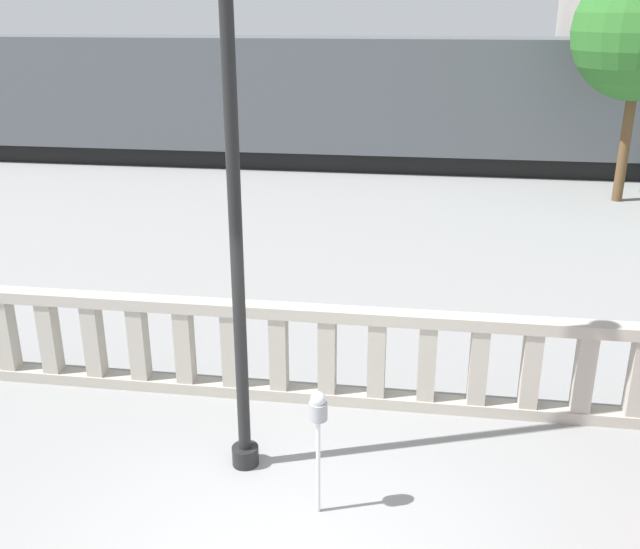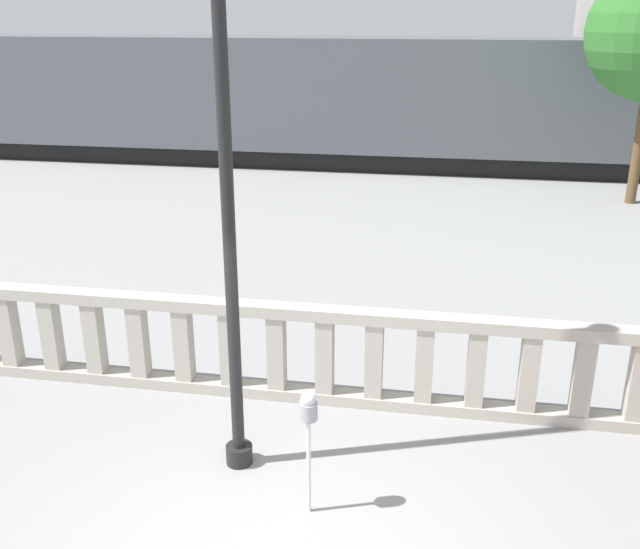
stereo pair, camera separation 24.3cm
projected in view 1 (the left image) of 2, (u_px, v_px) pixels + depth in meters
The scene contains 5 objects.
balustrade at pixel (327, 356), 8.32m from camera, with size 14.98×0.24×1.21m.
lamppost at pixel (231, 113), 6.11m from camera, with size 0.28×0.28×6.82m.
parking_meter at pixel (318, 417), 6.30m from camera, with size 0.17×0.17×1.26m.
train_near at pixel (243, 98), 21.29m from camera, with size 28.10×2.72×4.27m.
train_far at pixel (288, 79), 29.04m from camera, with size 29.31×2.89×3.92m.
Camera 1 is at (1.01, -4.54, 4.39)m, focal length 40.00 mm.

